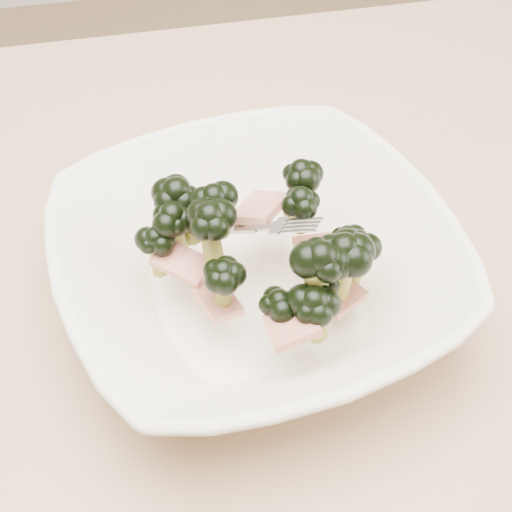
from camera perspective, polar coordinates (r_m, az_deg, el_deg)
The scene contains 2 objects.
dining_table at distance 0.69m, azimuth -10.60°, elevation -7.29°, with size 1.20×0.80×0.75m.
broccoli_dish at distance 0.56m, azimuth 0.07°, elevation -0.64°, with size 0.36×0.36×0.12m.
Camera 1 is at (0.04, -0.41, 1.21)m, focal length 50.00 mm.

